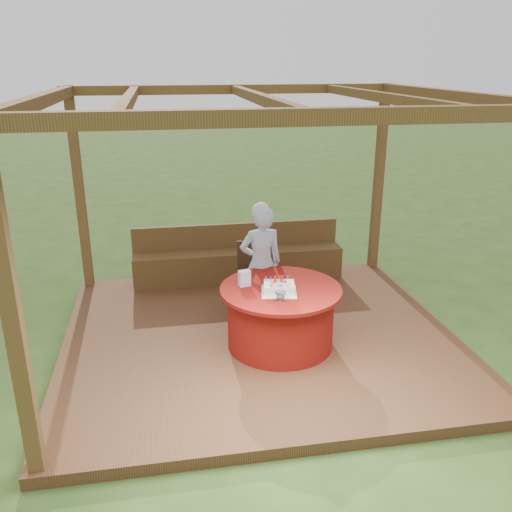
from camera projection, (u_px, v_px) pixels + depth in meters
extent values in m
plane|color=#2A4717|center=(260.00, 342.00, 6.41)|extent=(60.00, 60.00, 0.00)
cube|color=brown|center=(260.00, 338.00, 6.38)|extent=(4.50, 4.00, 0.12)
cube|color=brown|center=(13.00, 319.00, 3.83)|extent=(0.12, 0.12, 2.60)
cube|color=brown|center=(80.00, 196.00, 7.31)|extent=(0.12, 0.12, 2.60)
cube|color=brown|center=(378.00, 184.00, 8.01)|extent=(0.12, 0.12, 2.60)
cube|color=brown|center=(310.00, 117.00, 3.72)|extent=(4.50, 0.14, 0.12)
cube|color=brown|center=(235.00, 89.00, 7.20)|extent=(4.50, 0.14, 0.12)
cube|color=brown|center=(39.00, 101.00, 5.11)|extent=(0.14, 4.00, 0.12)
cube|color=brown|center=(455.00, 96.00, 5.81)|extent=(0.14, 4.00, 0.12)
cube|color=brown|center=(129.00, 100.00, 5.24)|extent=(0.10, 3.70, 0.10)
cube|color=brown|center=(260.00, 99.00, 5.46)|extent=(0.10, 3.70, 0.10)
cube|color=brown|center=(382.00, 97.00, 5.67)|extent=(0.10, 3.70, 0.10)
cube|color=brown|center=(239.00, 265.00, 7.86)|extent=(3.00, 0.42, 0.45)
cube|color=brown|center=(236.00, 235.00, 7.89)|extent=(3.00, 0.06, 0.35)
cylinder|color=maroon|center=(280.00, 318.00, 6.01)|extent=(1.17, 1.17, 0.65)
cylinder|color=maroon|center=(281.00, 290.00, 5.89)|extent=(1.33, 1.33, 0.04)
cube|color=#382311|center=(251.00, 279.00, 6.92)|extent=(0.47, 0.47, 0.05)
cylinder|color=#382311|center=(238.00, 298.00, 6.85)|extent=(0.04, 0.04, 0.39)
cylinder|color=#382311|center=(263.00, 298.00, 6.83)|extent=(0.04, 0.04, 0.39)
cylinder|color=#382311|center=(241.00, 288.00, 7.14)|extent=(0.04, 0.04, 0.39)
cylinder|color=#382311|center=(264.00, 288.00, 7.12)|extent=(0.04, 0.04, 0.39)
cube|color=#382311|center=(252.00, 258.00, 7.01)|extent=(0.39, 0.13, 0.45)
imported|color=#A2C6F0|center=(261.00, 264.00, 6.52)|extent=(0.56, 0.40, 1.43)
sphere|color=white|center=(261.00, 211.00, 6.30)|extent=(0.21, 0.21, 0.21)
cube|color=white|center=(279.00, 292.00, 5.78)|extent=(0.43, 0.43, 0.01)
cube|color=white|center=(279.00, 288.00, 5.77)|extent=(0.36, 0.31, 0.09)
cylinder|color=red|center=(275.00, 279.00, 5.77)|extent=(0.03, 0.03, 0.07)
cylinder|color=red|center=(282.00, 279.00, 5.78)|extent=(0.03, 0.03, 0.07)
sphere|color=green|center=(271.00, 285.00, 5.67)|extent=(0.04, 0.04, 0.04)
sphere|color=blue|center=(281.00, 285.00, 5.68)|extent=(0.04, 0.04, 0.04)
sphere|color=yellow|center=(289.00, 284.00, 5.72)|extent=(0.04, 0.04, 0.04)
sphere|color=orange|center=(273.00, 282.00, 5.75)|extent=(0.04, 0.04, 0.04)
sphere|color=red|center=(285.00, 281.00, 5.79)|extent=(0.04, 0.04, 0.04)
cube|color=#F19CDA|center=(244.00, 278.00, 5.91)|extent=(0.14, 0.10, 0.18)
imported|color=white|center=(280.00, 296.00, 5.55)|extent=(0.12, 0.12, 0.10)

